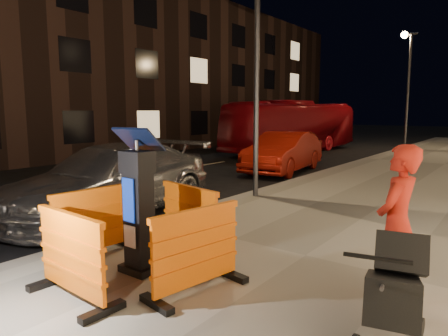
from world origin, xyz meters
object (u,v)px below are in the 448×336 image
Objects in this scene: car_silver at (112,213)px; barrier_front at (71,257)px; barrier_bldgside at (197,250)px; man at (397,224)px; barrier_back at (190,219)px; parking_kiosk at (138,205)px; stroller at (392,294)px; bus_doubledecker at (293,152)px; barrier_kerbside at (94,222)px; car_red at (283,172)px.

barrier_front is at bearing -47.41° from car_silver.
man reaches higher than barrier_bldgside.
parking_kiosk is at bearing -79.34° from barrier_back.
barrier_front is 1.34m from barrier_bldgside.
barrier_bldgside is at bearing 47.66° from barrier_front.
barrier_bldgside is 1.29× the size of stroller.
car_silver is at bearing 139.89° from barrier_front.
barrier_back reaches higher than stroller.
bus_doubledecker is 18.35m from stroller.
stroller is at bearing -74.76° from barrier_bldgside.
car_silver is (-2.21, 1.98, -0.63)m from barrier_kerbside.
barrier_back is 1.00× the size of barrier_kerbside.
car_red is (-3.07, 10.39, -0.63)m from barrier_front.
barrier_kerbside is at bearing -124.34° from barrier_back.
barrier_kerbside is 3.94m from stroller.
bus_doubledecker is (-7.03, 16.14, -0.63)m from barrier_bldgside.
car_red is (-3.07, 9.44, -1.01)m from parking_kiosk.
barrier_bldgside is at bearing -52.69° from man.
car_silver is 0.52× the size of bus_doubledecker.
barrier_bldgside is 0.28× the size of car_red.
man is at bearing -62.07° from car_red.
barrier_kerbside is 0.13× the size of bus_doubledecker.
parking_kiosk is 0.34× the size of car_silver.
man reaches higher than barrier_kerbside.
man is 1.77× the size of stroller.
man is at bearing -54.45° from bus_doubledecker.
parking_kiosk is 1.02m from barrier_kerbside.
barrier_back is (0.00, 0.95, -0.38)m from parking_kiosk.
bus_doubledecker reaches higher than car_silver.
car_silver is 3.01× the size of man.
car_silver is at bearing -97.86° from car_red.
man reaches higher than barrier_front.
stroller is (2.99, 0.20, -0.39)m from parking_kiosk.
barrier_kerbside reaches higher than car_silver.
car_silver is at bearing -73.33° from bus_doubledecker.
man reaches higher than car_silver.
man reaches higher than barrier_back.
man is (3.74, 1.10, 0.36)m from barrier_kerbside.
bus_doubledecker is (-3.01, 6.70, 0.00)m from car_red.
barrier_bldgside is at bearing -61.43° from bus_doubledecker.
barrier_kerbside is 1.00× the size of barrier_bldgside.
barrier_back is 0.24× the size of car_silver.
barrier_kerbside is (-0.95, 0.95, 0.00)m from barrier_front.
bus_doubledecker is 5.76× the size of man.
parking_kiosk reaches higher than barrier_bldgside.
parking_kiosk reaches higher than barrier_front.
stroller is at bearing 18.94° from man.
man is (2.79, 1.10, -0.02)m from parking_kiosk.
car_red is at bearing 32.70° from barrier_bldgside.
barrier_front is 1.00× the size of barrier_kerbside.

